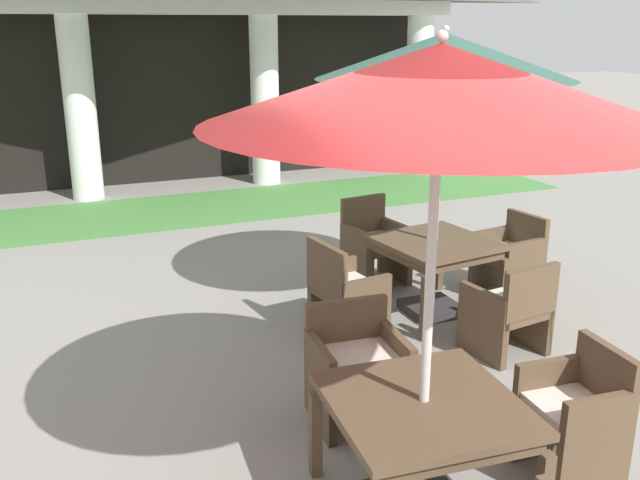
{
  "coord_description": "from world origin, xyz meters",
  "views": [
    {
      "loc": [
        -2.31,
        -2.77,
        2.72
      ],
      "look_at": [
        -0.1,
        2.51,
        0.94
      ],
      "focal_mm": 39.13,
      "sensor_mm": 36.0,
      "label": 1
    }
  ],
  "objects_px": {
    "patio_umbrella_near_foreground": "(444,59)",
    "patio_umbrella_mid_left": "(440,91)",
    "patio_chair_near_foreground_north": "(374,245)",
    "patio_chair_near_foreground_west": "(345,293)",
    "patio_table_near_foreground": "(435,250)",
    "patio_chair_mid_left_north": "(357,366)",
    "patio_chair_near_foreground_east": "(510,257)",
    "patio_chair_mid_left_east": "(575,416)",
    "patio_chair_near_foreground_south": "(509,311)",
    "patio_table_mid_left": "(423,415)"
  },
  "relations": [
    {
      "from": "patio_chair_near_foreground_north",
      "to": "patio_table_mid_left",
      "type": "xyz_separation_m",
      "value": [
        -1.46,
        -3.49,
        0.2
      ]
    },
    {
      "from": "patio_chair_mid_left_east",
      "to": "patio_chair_mid_left_north",
      "type": "height_order",
      "value": "patio_chair_mid_left_east"
    },
    {
      "from": "patio_umbrella_near_foreground",
      "to": "patio_chair_mid_left_east",
      "type": "bearing_deg",
      "value": -102.35
    },
    {
      "from": "patio_chair_near_foreground_north",
      "to": "patio_chair_near_foreground_west",
      "type": "bearing_deg",
      "value": 44.98
    },
    {
      "from": "patio_chair_mid_left_east",
      "to": "patio_chair_mid_left_north",
      "type": "xyz_separation_m",
      "value": [
        -0.95,
        1.13,
        -0.01
      ]
    },
    {
      "from": "patio_chair_near_foreground_south",
      "to": "patio_chair_mid_left_north",
      "type": "height_order",
      "value": "patio_chair_near_foreground_south"
    },
    {
      "from": "patio_chair_near_foreground_north",
      "to": "patio_umbrella_mid_left",
      "type": "xyz_separation_m",
      "value": [
        -1.46,
        -3.49,
        2.0
      ]
    },
    {
      "from": "patio_umbrella_near_foreground",
      "to": "patio_chair_near_foreground_west",
      "type": "height_order",
      "value": "patio_umbrella_near_foreground"
    },
    {
      "from": "patio_chair_near_foreground_west",
      "to": "patio_chair_near_foreground_north",
      "type": "height_order",
      "value": "patio_chair_near_foreground_north"
    },
    {
      "from": "patio_table_near_foreground",
      "to": "patio_chair_mid_left_north",
      "type": "xyz_separation_m",
      "value": [
        -1.51,
        -1.44,
        -0.24
      ]
    },
    {
      "from": "patio_chair_near_foreground_south",
      "to": "patio_umbrella_mid_left",
      "type": "xyz_separation_m",
      "value": [
        -1.73,
        -1.47,
        2.02
      ]
    },
    {
      "from": "patio_umbrella_mid_left",
      "to": "patio_chair_mid_left_north",
      "type": "xyz_separation_m",
      "value": [
        0.09,
        1.04,
        -2.01
      ]
    },
    {
      "from": "patio_table_near_foreground",
      "to": "patio_umbrella_mid_left",
      "type": "xyz_separation_m",
      "value": [
        -1.6,
        -2.48,
        1.76
      ]
    },
    {
      "from": "patio_chair_near_foreground_south",
      "to": "patio_chair_mid_left_east",
      "type": "relative_size",
      "value": 0.98
    },
    {
      "from": "patio_umbrella_near_foreground",
      "to": "patio_umbrella_mid_left",
      "type": "xyz_separation_m",
      "value": [
        -1.6,
        -2.48,
        -0.01
      ]
    },
    {
      "from": "patio_chair_near_foreground_south",
      "to": "patio_chair_near_foreground_east",
      "type": "height_order",
      "value": "patio_chair_near_foreground_south"
    },
    {
      "from": "patio_umbrella_near_foreground",
      "to": "patio_chair_mid_left_east",
      "type": "height_order",
      "value": "patio_umbrella_near_foreground"
    },
    {
      "from": "patio_umbrella_near_foreground",
      "to": "patio_chair_mid_left_north",
      "type": "relative_size",
      "value": 3.28
    },
    {
      "from": "patio_umbrella_mid_left",
      "to": "patio_table_mid_left",
      "type": "bearing_deg",
      "value": -26.57
    },
    {
      "from": "patio_umbrella_near_foreground",
      "to": "patio_chair_mid_left_north",
      "type": "bearing_deg",
      "value": -136.38
    },
    {
      "from": "patio_umbrella_mid_left",
      "to": "patio_chair_mid_left_north",
      "type": "height_order",
      "value": "patio_umbrella_mid_left"
    },
    {
      "from": "patio_chair_near_foreground_west",
      "to": "patio_chair_mid_left_east",
      "type": "xyz_separation_m",
      "value": [
        0.45,
        -2.43,
        0.0
      ]
    },
    {
      "from": "patio_chair_near_foreground_south",
      "to": "patio_umbrella_mid_left",
      "type": "height_order",
      "value": "patio_umbrella_mid_left"
    },
    {
      "from": "patio_chair_near_foreground_south",
      "to": "patio_table_mid_left",
      "type": "relative_size",
      "value": 0.75
    },
    {
      "from": "patio_umbrella_mid_left",
      "to": "patio_table_near_foreground",
      "type": "bearing_deg",
      "value": 57.19
    },
    {
      "from": "patio_umbrella_mid_left",
      "to": "patio_chair_near_foreground_south",
      "type": "bearing_deg",
      "value": 40.37
    },
    {
      "from": "patio_table_mid_left",
      "to": "patio_chair_near_foreground_south",
      "type": "bearing_deg",
      "value": 40.37
    },
    {
      "from": "patio_umbrella_near_foreground",
      "to": "patio_chair_near_foreground_north",
      "type": "relative_size",
      "value": 2.96
    },
    {
      "from": "patio_umbrella_near_foreground",
      "to": "patio_chair_near_foreground_north",
      "type": "xyz_separation_m",
      "value": [
        -0.13,
        1.01,
        -2.01
      ]
    },
    {
      "from": "patio_umbrella_near_foreground",
      "to": "patio_chair_near_foreground_south",
      "type": "relative_size",
      "value": 3.2
    },
    {
      "from": "patio_chair_near_foreground_north",
      "to": "patio_chair_mid_left_east",
      "type": "height_order",
      "value": "patio_chair_near_foreground_north"
    },
    {
      "from": "patio_chair_mid_left_north",
      "to": "patio_table_mid_left",
      "type": "bearing_deg",
      "value": 90.0
    },
    {
      "from": "patio_chair_near_foreground_north",
      "to": "patio_chair_near_foreground_south",
      "type": "bearing_deg",
      "value": 90.0
    },
    {
      "from": "patio_chair_near_foreground_north",
      "to": "patio_table_mid_left",
      "type": "height_order",
      "value": "patio_chair_near_foreground_north"
    },
    {
      "from": "patio_chair_mid_left_east",
      "to": "patio_table_near_foreground",
      "type": "bearing_deg",
      "value": -7.55
    },
    {
      "from": "patio_chair_mid_left_east",
      "to": "patio_chair_mid_left_north",
      "type": "distance_m",
      "value": 1.47
    },
    {
      "from": "patio_chair_mid_left_north",
      "to": "patio_chair_near_foreground_north",
      "type": "bearing_deg",
      "value": -114.58
    },
    {
      "from": "patio_umbrella_near_foreground",
      "to": "patio_chair_near_foreground_south",
      "type": "xyz_separation_m",
      "value": [
        0.13,
        -1.01,
        -2.03
      ]
    },
    {
      "from": "patio_umbrella_mid_left",
      "to": "patio_chair_near_foreground_north",
      "type": "bearing_deg",
      "value": 67.21
    },
    {
      "from": "patio_chair_near_foreground_west",
      "to": "patio_chair_mid_left_east",
      "type": "height_order",
      "value": "patio_chair_near_foreground_west"
    },
    {
      "from": "patio_umbrella_near_foreground",
      "to": "patio_chair_near_foreground_east",
      "type": "relative_size",
      "value": 3.23
    },
    {
      "from": "patio_chair_near_foreground_west",
      "to": "patio_umbrella_mid_left",
      "type": "relative_size",
      "value": 0.33
    },
    {
      "from": "patio_table_mid_left",
      "to": "patio_chair_mid_left_north",
      "type": "xyz_separation_m",
      "value": [
        0.09,
        1.04,
        -0.21
      ]
    },
    {
      "from": "patio_table_near_foreground",
      "to": "patio_chair_mid_left_east",
      "type": "distance_m",
      "value": 2.64
    },
    {
      "from": "patio_chair_near_foreground_east",
      "to": "patio_chair_mid_left_east",
      "type": "relative_size",
      "value": 0.98
    },
    {
      "from": "patio_umbrella_near_foreground",
      "to": "patio_chair_near_foreground_south",
      "type": "bearing_deg",
      "value": -82.5
    },
    {
      "from": "patio_chair_near_foreground_north",
      "to": "patio_umbrella_mid_left",
      "type": "distance_m",
      "value": 4.28
    },
    {
      "from": "patio_chair_near_foreground_east",
      "to": "patio_chair_mid_left_east",
      "type": "distance_m",
      "value": 3.12
    },
    {
      "from": "patio_chair_near_foreground_north",
      "to": "patio_chair_mid_left_east",
      "type": "distance_m",
      "value": 3.6
    },
    {
      "from": "patio_chair_near_foreground_north",
      "to": "patio_chair_mid_left_east",
      "type": "xyz_separation_m",
      "value": [
        -0.43,
        -3.57,
        0.0
      ]
    }
  ]
}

